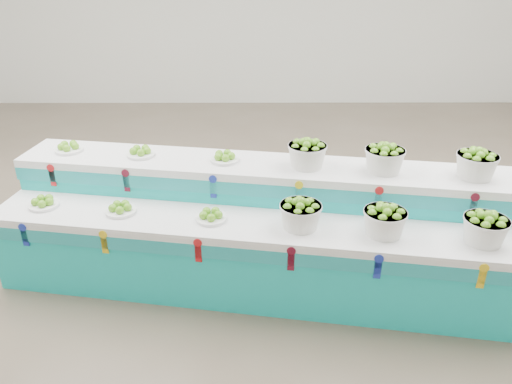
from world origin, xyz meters
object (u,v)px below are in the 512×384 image
plate_upper_mid (140,151)px  display_stand (256,228)px  basket_upper_right (477,164)px  basket_lower_left (301,214)px

plate_upper_mid → display_stand: bearing=-23.4°
display_stand → basket_upper_right: basket_upper_right is taller
plate_upper_mid → basket_upper_right: size_ratio=0.77×
basket_lower_left → plate_upper_mid: 1.64m
display_stand → basket_upper_right: (1.83, -0.03, 0.63)m
plate_upper_mid → basket_upper_right: basket_upper_right is taller
basket_lower_left → basket_upper_right: basket_upper_right is taller
basket_lower_left → basket_upper_right: bearing=12.0°
display_stand → plate_upper_mid: (-1.06, 0.46, 0.56)m
display_stand → basket_lower_left: display_stand is taller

